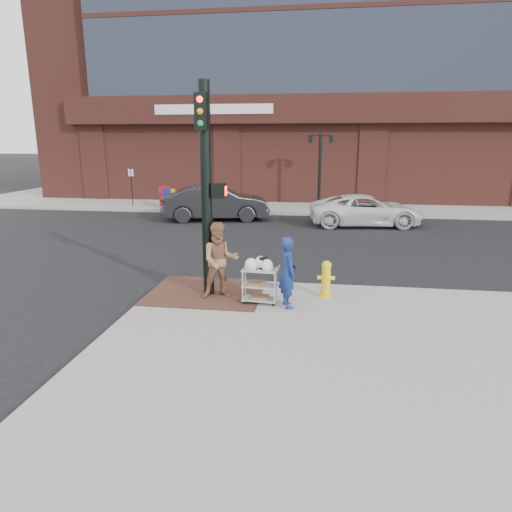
% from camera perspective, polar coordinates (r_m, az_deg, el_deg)
% --- Properties ---
extents(ground, '(220.00, 220.00, 0.00)m').
position_cam_1_polar(ground, '(10.62, -4.25, -6.99)').
color(ground, black).
rests_on(ground, ground).
extents(sidewalk_far, '(65.00, 36.00, 0.15)m').
position_cam_1_polar(sidewalk_far, '(43.07, 22.33, 8.28)').
color(sidewalk_far, gray).
rests_on(sidewalk_far, ground).
extents(brick_curb_ramp, '(2.80, 2.40, 0.01)m').
position_cam_1_polar(brick_curb_ramp, '(11.52, -6.23, -4.48)').
color(brick_curb_ramp, '#4D2C24').
rests_on(brick_curb_ramp, sidewalk_near).
extents(bank_building, '(42.00, 26.00, 28.00)m').
position_cam_1_polar(bank_building, '(42.02, 13.47, 28.20)').
color(bank_building, brown).
rests_on(bank_building, sidewalk_far).
extents(lamp_post, '(1.32, 0.22, 4.00)m').
position_cam_1_polar(lamp_post, '(25.68, 7.99, 11.47)').
color(lamp_post, black).
rests_on(lamp_post, sidewalk_far).
extents(parking_sign, '(0.05, 0.05, 2.20)m').
position_cam_1_polar(parking_sign, '(26.99, -15.28, 8.33)').
color(parking_sign, black).
rests_on(parking_sign, sidewalk_far).
extents(traffic_signal_pole, '(0.61, 0.51, 5.00)m').
position_cam_1_polar(traffic_signal_pole, '(10.80, -6.14, 8.82)').
color(traffic_signal_pole, black).
rests_on(traffic_signal_pole, sidewalk_near).
extents(woman_blue, '(0.58, 0.70, 1.64)m').
position_cam_1_polar(woman_blue, '(10.27, 4.02, -2.03)').
color(woman_blue, navy).
rests_on(woman_blue, sidewalk_near).
extents(pedestrian_tan, '(1.08, 0.96, 1.83)m').
position_cam_1_polar(pedestrian_tan, '(10.87, -4.51, -0.56)').
color(pedestrian_tan, '#956546').
rests_on(pedestrian_tan, sidewalk_near).
extents(sedan_dark, '(5.43, 2.86, 1.70)m').
position_cam_1_polar(sedan_dark, '(22.50, -5.04, 6.63)').
color(sedan_dark, black).
rests_on(sedan_dark, ground).
extents(minivan_white, '(5.32, 2.90, 1.42)m').
position_cam_1_polar(minivan_white, '(21.58, 13.58, 5.58)').
color(minivan_white, white).
rests_on(minivan_white, ground).
extents(utility_cart, '(0.82, 0.50, 1.10)m').
position_cam_1_polar(utility_cart, '(10.57, 0.47, -3.31)').
color(utility_cart, '#AAA9AF').
rests_on(utility_cart, sidewalk_near).
extents(fire_hydrant, '(0.42, 0.30, 0.90)m').
position_cam_1_polar(fire_hydrant, '(11.12, 8.75, -2.79)').
color(fire_hydrant, yellow).
rests_on(fire_hydrant, sidewalk_near).
extents(newsbox_red, '(0.55, 0.51, 1.12)m').
position_cam_1_polar(newsbox_red, '(26.82, -11.34, 7.35)').
color(newsbox_red, '#B51416').
rests_on(newsbox_red, sidewalk_far).
extents(newsbox_yellow, '(0.48, 0.45, 1.02)m').
position_cam_1_polar(newsbox_yellow, '(26.17, -10.56, 7.11)').
color(newsbox_yellow, gold).
rests_on(newsbox_yellow, sidewalk_far).
extents(newsbox_blue, '(0.56, 0.54, 1.05)m').
position_cam_1_polar(newsbox_blue, '(26.05, -11.11, 7.09)').
color(newsbox_blue, '#171897').
rests_on(newsbox_blue, sidewalk_far).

